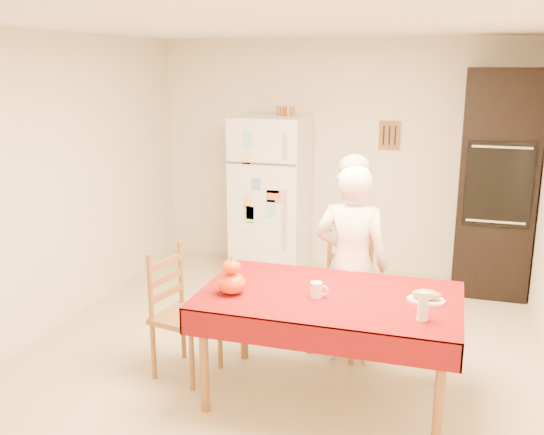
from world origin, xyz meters
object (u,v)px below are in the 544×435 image
at_px(chair_far, 344,288).
at_px(oven_cabinet, 496,184).
at_px(seated_woman, 351,265).
at_px(pumpkin_lower, 232,283).
at_px(chair_left, 179,308).
at_px(bread_plate, 426,300).
at_px(wine_glass, 423,306).
at_px(dining_table, 329,304).
at_px(refrigerator, 271,195).
at_px(coffee_mug, 316,290).

bearing_deg(chair_far, oven_cabinet, 68.76).
relative_size(seated_woman, pumpkin_lower, 8.26).
xyz_separation_m(chair_left, pumpkin_lower, (0.50, -0.22, 0.32)).
relative_size(oven_cabinet, chair_left, 2.32).
height_order(chair_left, bread_plate, chair_left).
height_order(oven_cabinet, seated_woman, oven_cabinet).
bearing_deg(chair_left, wine_glass, -88.07).
bearing_deg(chair_left, pumpkin_lower, -102.53).
bearing_deg(chair_far, dining_table, -73.17).
height_order(wine_glass, bread_plate, wine_glass).
distance_m(dining_table, wine_glass, 0.67).
xyz_separation_m(refrigerator, bread_plate, (1.77, -2.38, -0.08)).
xyz_separation_m(dining_table, pumpkin_lower, (-0.62, -0.17, 0.14)).
relative_size(oven_cabinet, coffee_mug, 22.00).
bearing_deg(chair_left, bread_plate, -78.49).
distance_m(chair_left, coffee_mug, 1.10).
distance_m(dining_table, chair_left, 1.14).
distance_m(refrigerator, chair_left, 2.41).
height_order(chair_far, bread_plate, chair_far).
distance_m(chair_left, seated_woman, 1.32).
height_order(pumpkin_lower, wine_glass, wine_glass).
bearing_deg(dining_table, wine_glass, -21.39).
xyz_separation_m(refrigerator, coffee_mug, (1.08, -2.51, -0.04)).
distance_m(refrigerator, dining_table, 2.70).
height_order(chair_left, pumpkin_lower, chair_left).
distance_m(seated_woman, wine_glass, 1.02).
relative_size(chair_left, wine_glass, 5.40).
bearing_deg(wine_glass, pumpkin_lower, 176.87).
relative_size(dining_table, chair_far, 1.79).
xyz_separation_m(oven_cabinet, pumpkin_lower, (-1.75, -2.65, -0.27)).
bearing_deg(dining_table, seated_woman, 86.19).
height_order(dining_table, seated_woman, seated_woman).
distance_m(oven_cabinet, pumpkin_lower, 3.19).
height_order(oven_cabinet, wine_glass, oven_cabinet).
height_order(oven_cabinet, dining_table, oven_cabinet).
xyz_separation_m(chair_left, seated_woman, (1.16, 0.56, 0.27)).
distance_m(oven_cabinet, seated_woman, 2.19).
distance_m(coffee_mug, wine_glass, 0.71).
bearing_deg(chair_left, coffee_mug, -85.10).
bearing_deg(chair_far, refrigerator, 137.59).
relative_size(oven_cabinet, chair_far, 2.32).
relative_size(refrigerator, seated_woman, 1.10).
relative_size(oven_cabinet, seated_woman, 1.42).
bearing_deg(seated_woman, refrigerator, -56.13).
relative_size(dining_table, coffee_mug, 17.00).
relative_size(chair_left, coffee_mug, 9.50).
distance_m(dining_table, seated_woman, 0.62).
bearing_deg(coffee_mug, refrigerator, 113.26).
xyz_separation_m(dining_table, chair_far, (-0.04, 0.80, -0.18)).
xyz_separation_m(dining_table, wine_glass, (0.61, -0.24, 0.16)).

